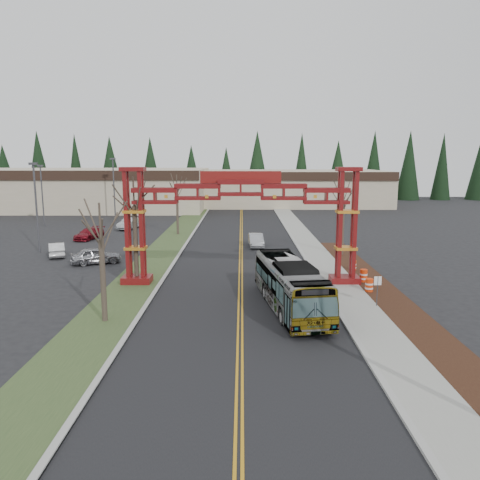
{
  "coord_description": "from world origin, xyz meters",
  "views": [
    {
      "loc": [
        0.1,
        -16.92,
        9.56
      ],
      "look_at": [
        -0.04,
        15.82,
        3.8
      ],
      "focal_mm": 35.0,
      "sensor_mm": 36.0,
      "label": 1
    }
  ],
  "objects_px": {
    "bare_tree_median_near": "(101,240)",
    "barrel_north": "(353,266)",
    "bare_tree_median_mid": "(134,207)",
    "parked_car_near_b": "(57,249)",
    "bare_tree_right_far": "(344,201)",
    "light_pole_far": "(114,184)",
    "barrel_mid": "(364,276)",
    "gateway_arch": "(241,206)",
    "transit_bus": "(290,285)",
    "silver_sedan": "(256,240)",
    "parked_car_mid_a": "(89,234)",
    "bare_tree_median_far": "(177,191)",
    "street_sign": "(378,285)",
    "retail_building_east": "(290,188)",
    "light_pole_mid": "(42,191)",
    "barrel_south": "(369,286)",
    "parked_car_near_a": "(96,256)",
    "light_pole_near": "(36,201)",
    "retail_building_west": "(84,189)",
    "parked_car_far_a": "(129,223)"
  },
  "relations": [
    {
      "from": "gateway_arch",
      "to": "light_pole_far",
      "type": "distance_m",
      "value": 43.42
    },
    {
      "from": "bare_tree_median_far",
      "to": "street_sign",
      "type": "height_order",
      "value": "bare_tree_median_far"
    },
    {
      "from": "street_sign",
      "to": "barrel_north",
      "type": "bearing_deg",
      "value": 85.41
    },
    {
      "from": "bare_tree_median_near",
      "to": "barrel_north",
      "type": "bearing_deg",
      "value": 35.5
    },
    {
      "from": "parked_car_mid_a",
      "to": "barrel_mid",
      "type": "relative_size",
      "value": 4.25
    },
    {
      "from": "barrel_mid",
      "to": "barrel_north",
      "type": "bearing_deg",
      "value": 88.6
    },
    {
      "from": "retail_building_east",
      "to": "street_sign",
      "type": "distance_m",
      "value": 67.87
    },
    {
      "from": "barrel_north",
      "to": "light_pole_far",
      "type": "bearing_deg",
      "value": 130.59
    },
    {
      "from": "bare_tree_median_mid",
      "to": "light_pole_far",
      "type": "bearing_deg",
      "value": 107.28
    },
    {
      "from": "light_pole_far",
      "to": "barrel_mid",
      "type": "bearing_deg",
      "value": -52.42
    },
    {
      "from": "gateway_arch",
      "to": "barrel_south",
      "type": "distance_m",
      "value": 11.0
    },
    {
      "from": "silver_sedan",
      "to": "parked_car_mid_a",
      "type": "height_order",
      "value": "silver_sedan"
    },
    {
      "from": "barrel_south",
      "to": "parked_car_near_a",
      "type": "bearing_deg",
      "value": 157.48
    },
    {
      "from": "bare_tree_median_near",
      "to": "transit_bus",
      "type": "bearing_deg",
      "value": 12.88
    },
    {
      "from": "retail_building_west",
      "to": "parked_car_near_a",
      "type": "height_order",
      "value": "retail_building_west"
    },
    {
      "from": "retail_building_west",
      "to": "light_pole_near",
      "type": "relative_size",
      "value": 5.05
    },
    {
      "from": "retail_building_west",
      "to": "parked_car_mid_a",
      "type": "height_order",
      "value": "retail_building_west"
    },
    {
      "from": "bare_tree_median_near",
      "to": "street_sign",
      "type": "xyz_separation_m",
      "value": [
        16.81,
        2.68,
        -3.4
      ]
    },
    {
      "from": "light_pole_far",
      "to": "bare_tree_median_far",
      "type": "bearing_deg",
      "value": -51.84
    },
    {
      "from": "light_pole_near",
      "to": "silver_sedan",
      "type": "bearing_deg",
      "value": 8.03
    },
    {
      "from": "transit_bus",
      "to": "parked_car_near_a",
      "type": "distance_m",
      "value": 20.87
    },
    {
      "from": "bare_tree_median_mid",
      "to": "street_sign",
      "type": "height_order",
      "value": "bare_tree_median_mid"
    },
    {
      "from": "retail_building_west",
      "to": "barrel_north",
      "type": "bearing_deg",
      "value": -51.6
    },
    {
      "from": "silver_sedan",
      "to": "light_pole_near",
      "type": "xyz_separation_m",
      "value": [
        -22.34,
        -3.15,
        4.56
      ]
    },
    {
      "from": "transit_bus",
      "to": "parked_car_mid_a",
      "type": "relative_size",
      "value": 2.41
    },
    {
      "from": "parked_car_near_a",
      "to": "parked_car_far_a",
      "type": "relative_size",
      "value": 0.96
    },
    {
      "from": "bare_tree_median_near",
      "to": "light_pole_near",
      "type": "height_order",
      "value": "light_pole_near"
    },
    {
      "from": "light_pole_mid",
      "to": "street_sign",
      "type": "bearing_deg",
      "value": -44.77
    },
    {
      "from": "bare_tree_median_near",
      "to": "barrel_north",
      "type": "distance_m",
      "value": 22.07
    },
    {
      "from": "gateway_arch",
      "to": "barrel_north",
      "type": "relative_size",
      "value": 19.13
    },
    {
      "from": "bare_tree_median_mid",
      "to": "barrel_north",
      "type": "relative_size",
      "value": 8.63
    },
    {
      "from": "gateway_arch",
      "to": "parked_car_near_a",
      "type": "relative_size",
      "value": 4.11
    },
    {
      "from": "barrel_mid",
      "to": "light_pole_mid",
      "type": "bearing_deg",
      "value": 140.97
    },
    {
      "from": "parked_car_near_b",
      "to": "bare_tree_right_far",
      "type": "height_order",
      "value": "bare_tree_right_far"
    },
    {
      "from": "silver_sedan",
      "to": "street_sign",
      "type": "xyz_separation_m",
      "value": [
        7.18,
        -21.13,
        0.79
      ]
    },
    {
      "from": "parked_car_near_b",
      "to": "parked_car_mid_a",
      "type": "relative_size",
      "value": 0.89
    },
    {
      "from": "retail_building_east",
      "to": "light_pole_mid",
      "type": "bearing_deg",
      "value": -140.4
    },
    {
      "from": "bare_tree_median_far",
      "to": "barrel_mid",
      "type": "bearing_deg",
      "value": -52.81
    },
    {
      "from": "transit_bus",
      "to": "barrel_mid",
      "type": "height_order",
      "value": "transit_bus"
    },
    {
      "from": "transit_bus",
      "to": "street_sign",
      "type": "bearing_deg",
      "value": -7.12
    },
    {
      "from": "bare_tree_median_mid",
      "to": "light_pole_mid",
      "type": "relative_size",
      "value": 0.95
    },
    {
      "from": "parked_car_near_b",
      "to": "street_sign",
      "type": "xyz_separation_m",
      "value": [
        26.97,
        -16.03,
        0.83
      ]
    },
    {
      "from": "bare_tree_right_far",
      "to": "barrel_mid",
      "type": "bearing_deg",
      "value": -92.7
    },
    {
      "from": "bare_tree_median_far",
      "to": "light_pole_far",
      "type": "distance_m",
      "value": 19.41
    },
    {
      "from": "barrel_south",
      "to": "street_sign",
      "type": "bearing_deg",
      "value": -96.93
    },
    {
      "from": "transit_bus",
      "to": "bare_tree_median_near",
      "type": "distance_m",
      "value": 11.95
    },
    {
      "from": "parked_car_mid_a",
      "to": "bare_tree_median_mid",
      "type": "distance_m",
      "value": 22.93
    },
    {
      "from": "light_pole_mid",
      "to": "retail_building_east",
      "type": "bearing_deg",
      "value": 39.6
    },
    {
      "from": "retail_building_east",
      "to": "bare_tree_median_mid",
      "type": "distance_m",
      "value": 64.57
    },
    {
      "from": "bare_tree_median_mid",
      "to": "light_pole_near",
      "type": "distance_m",
      "value": 17.57
    }
  ]
}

